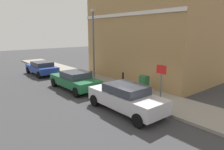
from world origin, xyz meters
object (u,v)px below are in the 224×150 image
object	(u,v)px
car_silver	(126,97)
bollard_near_cabinet	(123,79)
car_green	(75,80)
car_blue	(42,68)
street_sign	(161,80)
lamppost	(93,41)
utility_cabinet	(144,85)
bollard_far_kerb	(91,77)

from	to	relation	value
car_silver	bollard_near_cabinet	distance (m)	4.38
car_green	bollard_near_cabinet	size ratio (longest dim) A/B	4.25
bollard_near_cabinet	car_blue	bearing A→B (deg)	108.19
street_sign	lamppost	world-z (taller)	lamppost
bollard_near_cabinet	car_silver	bearing A→B (deg)	-130.84
car_blue	bollard_near_cabinet	xyz separation A→B (m)	(2.77, -8.45, 0.02)
utility_cabinet	street_sign	xyz separation A→B (m)	(-1.31, -2.27, 0.98)
utility_cabinet	street_sign	bearing A→B (deg)	-120.03
car_green	street_sign	world-z (taller)	street_sign
car_green	car_silver	bearing A→B (deg)	179.62
utility_cabinet	bollard_far_kerb	bearing A→B (deg)	109.09
bollard_near_cabinet	street_sign	xyz separation A→B (m)	(-1.41, -4.38, 0.96)
bollard_far_kerb	utility_cabinet	bearing A→B (deg)	-70.91
bollard_near_cabinet	lamppost	distance (m)	4.57
bollard_far_kerb	lamppost	world-z (taller)	lamppost
utility_cabinet	lamppost	world-z (taller)	lamppost
car_silver	bollard_near_cabinet	xyz separation A→B (m)	(2.86, 3.31, -0.05)
car_silver	utility_cabinet	size ratio (longest dim) A/B	3.85
bollard_far_kerb	street_sign	size ratio (longest dim) A/B	0.45
car_silver	bollard_near_cabinet	world-z (taller)	car_silver
car_green	lamppost	world-z (taller)	lamppost
lamppost	bollard_near_cabinet	bearing A→B (deg)	-90.65
car_silver	bollard_far_kerb	xyz separation A→B (m)	(1.38, 5.21, -0.05)
utility_cabinet	bollard_far_kerb	world-z (taller)	utility_cabinet
lamppost	bollard_far_kerb	bearing A→B (deg)	-129.27
car_green	lamppost	distance (m)	4.28
lamppost	car_silver	bearing A→B (deg)	-112.34
car_blue	bollard_far_kerb	size ratio (longest dim) A/B	3.90
car_silver	bollard_near_cabinet	size ratio (longest dim) A/B	4.26
car_green	bollard_near_cabinet	bearing A→B (deg)	-124.76
bollard_far_kerb	car_green	bearing A→B (deg)	177.13
bollard_near_cabinet	bollard_far_kerb	distance (m)	2.41
car_blue	car_green	bearing A→B (deg)	178.93
street_sign	car_green	bearing A→B (deg)	102.70
bollard_far_kerb	street_sign	distance (m)	6.34
utility_cabinet	street_sign	world-z (taller)	street_sign
bollard_near_cabinet	car_green	bearing A→B (deg)	145.40
street_sign	lamppost	xyz separation A→B (m)	(1.46, 8.14, 1.64)
car_silver	street_sign	bearing A→B (deg)	-125.83
bollard_far_kerb	car_blue	bearing A→B (deg)	101.15
bollard_far_kerb	street_sign	bearing A→B (deg)	-89.37
utility_cabinet	lamppost	size ratio (longest dim) A/B	0.20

